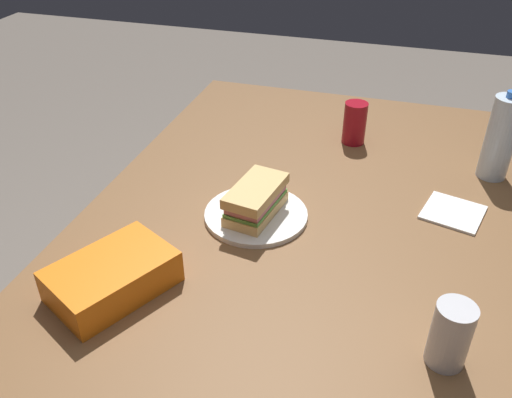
% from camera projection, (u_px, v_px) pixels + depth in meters
% --- Properties ---
extents(dining_table, '(1.74, 1.09, 0.78)m').
position_uv_depth(dining_table, '(307.00, 277.00, 1.20)').
color(dining_table, brown).
rests_on(dining_table, ground_plane).
extents(paper_plate, '(0.24, 0.24, 0.01)m').
position_uv_depth(paper_plate, '(256.00, 215.00, 1.25)').
color(paper_plate, white).
rests_on(paper_plate, dining_table).
extents(sandwich, '(0.20, 0.12, 0.08)m').
position_uv_depth(sandwich, '(256.00, 199.00, 1.22)').
color(sandwich, '#DBB26B').
rests_on(sandwich, paper_plate).
extents(soda_can_red, '(0.07, 0.07, 0.12)m').
position_uv_depth(soda_can_red, '(355.00, 123.00, 1.53)').
color(soda_can_red, maroon).
rests_on(soda_can_red, dining_table).
extents(chip_bag, '(0.27, 0.24, 0.07)m').
position_uv_depth(chip_bag, '(112.00, 276.00, 1.03)').
color(chip_bag, orange).
rests_on(chip_bag, dining_table).
extents(water_bottle_tall, '(0.07, 0.07, 0.23)m').
position_uv_depth(water_bottle_tall, '(501.00, 138.00, 1.35)').
color(water_bottle_tall, silver).
rests_on(water_bottle_tall, dining_table).
extents(soda_can_silver, '(0.07, 0.07, 0.12)m').
position_uv_depth(soda_can_silver, '(450.00, 335.00, 0.87)').
color(soda_can_silver, silver).
rests_on(soda_can_silver, dining_table).
extents(paper_napkin, '(0.16, 0.16, 0.01)m').
position_uv_depth(paper_napkin, '(453.00, 212.00, 1.26)').
color(paper_napkin, white).
rests_on(paper_napkin, dining_table).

